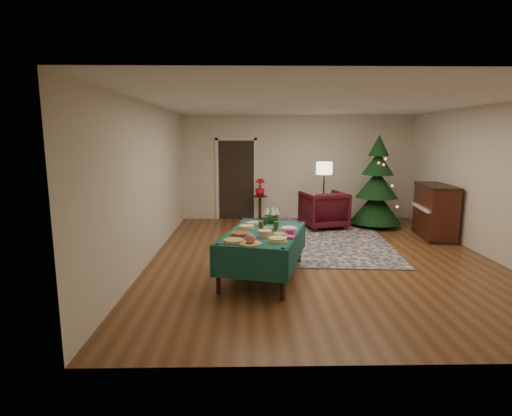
{
  "coord_description": "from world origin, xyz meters",
  "views": [
    {
      "loc": [
        -1.28,
        -6.93,
        2.11
      ],
      "look_at": [
        -1.15,
        0.01,
        0.9
      ],
      "focal_mm": 28.0,
      "sensor_mm": 36.0,
      "label": 1
    }
  ],
  "objects_px": {
    "buffet_table": "(263,241)",
    "floor_lamp": "(324,172)",
    "armchair": "(324,208)",
    "gift_box": "(290,232)",
    "potted_plant": "(260,191)",
    "side_table": "(260,209)",
    "piano": "(435,212)",
    "christmas_tree": "(377,186)"
  },
  "relations": [
    {
      "from": "gift_box",
      "to": "side_table",
      "type": "distance_m",
      "value": 4.39
    },
    {
      "from": "buffet_table",
      "to": "floor_lamp",
      "type": "distance_m",
      "value": 3.86
    },
    {
      "from": "gift_box",
      "to": "side_table",
      "type": "bearing_deg",
      "value": 94.15
    },
    {
      "from": "piano",
      "to": "gift_box",
      "type": "bearing_deg",
      "value": -142.19
    },
    {
      "from": "christmas_tree",
      "to": "piano",
      "type": "xyz_separation_m",
      "value": [
        0.92,
        -1.09,
        -0.43
      ]
    },
    {
      "from": "buffet_table",
      "to": "floor_lamp",
      "type": "height_order",
      "value": "floor_lamp"
    },
    {
      "from": "armchair",
      "to": "potted_plant",
      "type": "distance_m",
      "value": 1.71
    },
    {
      "from": "floor_lamp",
      "to": "piano",
      "type": "distance_m",
      "value": 2.55
    },
    {
      "from": "potted_plant",
      "to": "piano",
      "type": "xyz_separation_m",
      "value": [
        3.69,
        -1.74,
        -0.23
      ]
    },
    {
      "from": "buffet_table",
      "to": "potted_plant",
      "type": "height_order",
      "value": "potted_plant"
    },
    {
      "from": "floor_lamp",
      "to": "piano",
      "type": "bearing_deg",
      "value": -24.97
    },
    {
      "from": "armchair",
      "to": "piano",
      "type": "xyz_separation_m",
      "value": [
        2.21,
        -0.95,
        0.07
      ]
    },
    {
      "from": "gift_box",
      "to": "christmas_tree",
      "type": "relative_size",
      "value": 0.05
    },
    {
      "from": "armchair",
      "to": "floor_lamp",
      "type": "relative_size",
      "value": 0.62
    },
    {
      "from": "buffet_table",
      "to": "piano",
      "type": "xyz_separation_m",
      "value": [
        3.77,
        2.43,
        -0.01
      ]
    },
    {
      "from": "side_table",
      "to": "piano",
      "type": "bearing_deg",
      "value": -25.2
    },
    {
      "from": "floor_lamp",
      "to": "christmas_tree",
      "type": "distance_m",
      "value": 1.33
    },
    {
      "from": "gift_box",
      "to": "piano",
      "type": "xyz_separation_m",
      "value": [
        3.38,
        2.62,
        -0.2
      ]
    },
    {
      "from": "potted_plant",
      "to": "christmas_tree",
      "type": "bearing_deg",
      "value": -13.25
    },
    {
      "from": "gift_box",
      "to": "potted_plant",
      "type": "relative_size",
      "value": 0.26
    },
    {
      "from": "floor_lamp",
      "to": "armchair",
      "type": "bearing_deg",
      "value": -93.66
    },
    {
      "from": "side_table",
      "to": "potted_plant",
      "type": "distance_m",
      "value": 0.47
    },
    {
      "from": "piano",
      "to": "buffet_table",
      "type": "bearing_deg",
      "value": -147.21
    },
    {
      "from": "side_table",
      "to": "floor_lamp",
      "type": "bearing_deg",
      "value": -25.54
    },
    {
      "from": "floor_lamp",
      "to": "christmas_tree",
      "type": "xyz_separation_m",
      "value": [
        1.28,
        0.06,
        -0.34
      ]
    },
    {
      "from": "side_table",
      "to": "potted_plant",
      "type": "bearing_deg",
      "value": -75.96
    },
    {
      "from": "gift_box",
      "to": "piano",
      "type": "height_order",
      "value": "piano"
    },
    {
      "from": "armchair",
      "to": "potted_plant",
      "type": "xyz_separation_m",
      "value": [
        -1.48,
        0.79,
        0.3
      ]
    },
    {
      "from": "buffet_table",
      "to": "side_table",
      "type": "relative_size",
      "value": 3.05
    },
    {
      "from": "gift_box",
      "to": "potted_plant",
      "type": "xyz_separation_m",
      "value": [
        -0.32,
        4.36,
        0.03
      ]
    },
    {
      "from": "christmas_tree",
      "to": "piano",
      "type": "bearing_deg",
      "value": -49.62
    },
    {
      "from": "potted_plant",
      "to": "christmas_tree",
      "type": "distance_m",
      "value": 2.85
    },
    {
      "from": "side_table",
      "to": "piano",
      "type": "distance_m",
      "value": 4.09
    },
    {
      "from": "gift_box",
      "to": "armchair",
      "type": "distance_m",
      "value": 3.76
    },
    {
      "from": "gift_box",
      "to": "christmas_tree",
      "type": "xyz_separation_m",
      "value": [
        2.45,
        3.71,
        0.23
      ]
    },
    {
      "from": "potted_plant",
      "to": "christmas_tree",
      "type": "xyz_separation_m",
      "value": [
        2.77,
        -0.65,
        0.2
      ]
    },
    {
      "from": "buffet_table",
      "to": "side_table",
      "type": "distance_m",
      "value": 4.17
    },
    {
      "from": "side_table",
      "to": "buffet_table",
      "type": "bearing_deg",
      "value": -90.97
    },
    {
      "from": "armchair",
      "to": "christmas_tree",
      "type": "xyz_separation_m",
      "value": [
        1.29,
        0.14,
        0.5
      ]
    },
    {
      "from": "floor_lamp",
      "to": "side_table",
      "type": "height_order",
      "value": "floor_lamp"
    },
    {
      "from": "side_table",
      "to": "gift_box",
      "type": "bearing_deg",
      "value": -85.85
    },
    {
      "from": "buffet_table",
      "to": "gift_box",
      "type": "distance_m",
      "value": 0.47
    }
  ]
}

